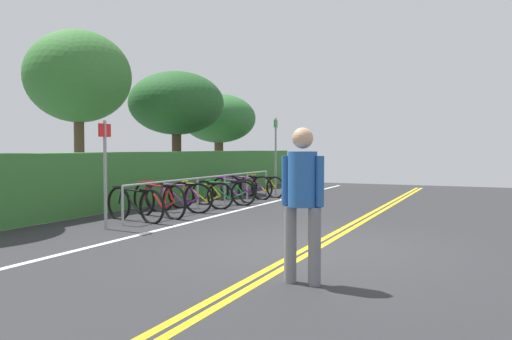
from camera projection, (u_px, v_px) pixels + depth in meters
ground_plane at (313, 250)px, 7.74m from camera, size 28.55×11.24×0.05m
centre_line_yellow_inner at (318, 248)px, 7.70m from camera, size 25.69×0.10×0.00m
centre_line_yellow_outer at (307, 247)px, 7.77m from camera, size 25.69×0.10×0.00m
bike_lane_stripe_white at (143, 234)px, 9.01m from camera, size 25.69×0.12×0.00m
bike_rack at (212, 184)px, 13.17m from camera, size 7.08×0.05×0.79m
bicycle_0 at (135, 204)px, 10.53m from camera, size 0.52×1.70×0.74m
bicycle_1 at (159, 200)px, 11.18m from camera, size 0.66×1.76×0.79m
bicycle_2 at (179, 197)px, 12.03m from camera, size 0.49×1.67×0.75m
bicycle_3 at (201, 195)px, 12.80m from camera, size 0.54×1.67×0.71m
bicycle_4 at (224, 193)px, 13.58m from camera, size 0.57×1.70×0.70m
bicycle_5 at (233, 190)px, 14.43m from camera, size 0.65×1.69×0.71m
bicycle_6 at (246, 187)px, 15.25m from camera, size 0.46×1.81×0.74m
bicycle_7 at (262, 186)px, 15.83m from camera, size 0.57×1.68×0.70m
pedestrian at (302, 194)px, 5.66m from camera, size 0.32×0.49×1.72m
sign_post_near at (105, 163)px, 9.46m from camera, size 0.36×0.07×2.00m
sign_post_far at (276, 149)px, 16.65m from camera, size 0.36×0.08×2.46m
hedge_backdrop at (174, 175)px, 15.41m from camera, size 16.03×1.12×1.39m
tree_mid at (78, 77)px, 14.19m from camera, size 2.88×2.88×4.72m
tree_far_right at (176, 104)px, 17.13m from camera, size 3.15×3.15×4.03m
tree_extra at (219, 119)px, 20.68m from camera, size 2.96×2.96×3.66m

